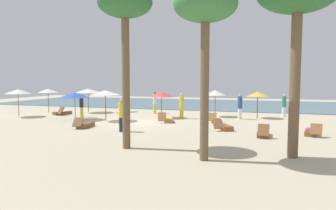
# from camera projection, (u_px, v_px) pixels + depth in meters

# --- Properties ---
(ground_plane) EXTENTS (60.00, 60.00, 0.00)m
(ground_plane) POSITION_uv_depth(u_px,v_px,m) (142.00, 123.00, 21.57)
(ground_plane) COLOR beige
(ocean_water) EXTENTS (48.00, 16.00, 0.06)m
(ocean_water) POSITION_uv_depth(u_px,v_px,m) (194.00, 104.00, 37.73)
(ocean_water) COLOR slate
(ocean_water) RESTS_ON ground_plane
(umbrella_0) EXTENTS (2.28, 2.28, 2.06)m
(umbrella_0) POSITION_uv_depth(u_px,v_px,m) (75.00, 95.00, 22.90)
(umbrella_0) COLOR olive
(umbrella_0) RESTS_ON ground_plane
(umbrella_1) EXTENTS (2.15, 2.15, 2.23)m
(umbrella_1) POSITION_uv_depth(u_px,v_px,m) (105.00, 93.00, 22.28)
(umbrella_1) COLOR brown
(umbrella_1) RESTS_ON ground_plane
(umbrella_2) EXTENTS (1.97, 1.97, 2.22)m
(umbrella_2) POSITION_uv_depth(u_px,v_px,m) (18.00, 92.00, 24.73)
(umbrella_2) COLOR olive
(umbrella_2) RESTS_ON ground_plane
(umbrella_3) EXTENTS (1.78, 1.78, 2.16)m
(umbrella_3) POSITION_uv_depth(u_px,v_px,m) (48.00, 91.00, 27.71)
(umbrella_3) COLOR brown
(umbrella_3) RESTS_ON ground_plane
(umbrella_4) EXTENTS (2.29, 2.29, 2.17)m
(umbrella_4) POSITION_uv_depth(u_px,v_px,m) (88.00, 91.00, 27.84)
(umbrella_4) COLOR brown
(umbrella_4) RESTS_ON ground_plane
(umbrella_5) EXTENTS (1.71, 1.71, 2.06)m
(umbrella_5) POSITION_uv_depth(u_px,v_px,m) (258.00, 94.00, 23.84)
(umbrella_5) COLOR brown
(umbrella_5) RESTS_ON ground_plane
(umbrella_6) EXTENTS (1.75, 1.75, 2.15)m
(umbrella_6) POSITION_uv_depth(u_px,v_px,m) (215.00, 93.00, 24.75)
(umbrella_6) COLOR brown
(umbrella_6) RESTS_ON ground_plane
(umbrella_7) EXTENTS (1.89, 1.89, 2.07)m
(umbrella_7) POSITION_uv_depth(u_px,v_px,m) (162.00, 94.00, 24.05)
(umbrella_7) COLOR brown
(umbrella_7) RESTS_ON ground_plane
(lounger_0) EXTENTS (1.24, 1.75, 0.73)m
(lounger_0) POSITION_uv_depth(u_px,v_px,m) (62.00, 113.00, 26.33)
(lounger_0) COLOR brown
(lounger_0) RESTS_ON ground_plane
(lounger_1) EXTENTS (0.83, 1.76, 0.68)m
(lounger_1) POSITION_uv_depth(u_px,v_px,m) (85.00, 125.00, 19.35)
(lounger_1) COLOR brown
(lounger_1) RESTS_ON ground_plane
(lounger_2) EXTENTS (0.89, 1.75, 0.71)m
(lounger_2) POSITION_uv_depth(u_px,v_px,m) (312.00, 132.00, 16.71)
(lounger_2) COLOR brown
(lounger_2) RESTS_ON ground_plane
(lounger_3) EXTENTS (0.87, 1.77, 0.68)m
(lounger_3) POSITION_uv_depth(u_px,v_px,m) (215.00, 119.00, 22.06)
(lounger_3) COLOR olive
(lounger_3) RESTS_ON ground_plane
(lounger_4) EXTENTS (0.63, 1.65, 0.74)m
(lounger_4) POSITION_uv_depth(u_px,v_px,m) (263.00, 133.00, 16.35)
(lounger_4) COLOR brown
(lounger_4) RESTS_ON ground_plane
(lounger_5) EXTENTS (1.28, 1.77, 0.69)m
(lounger_5) POSITION_uv_depth(u_px,v_px,m) (224.00, 127.00, 18.51)
(lounger_5) COLOR brown
(lounger_5) RESTS_ON ground_plane
(lounger_6) EXTENTS (1.12, 1.74, 0.74)m
(lounger_6) POSITION_uv_depth(u_px,v_px,m) (168.00, 120.00, 21.81)
(lounger_6) COLOR olive
(lounger_6) RESTS_ON ground_plane
(person_0) EXTENTS (0.43, 0.43, 1.96)m
(person_0) POSITION_uv_depth(u_px,v_px,m) (155.00, 102.00, 27.04)
(person_0) COLOR yellow
(person_0) RESTS_ON ground_plane
(person_1) EXTENTS (0.47, 0.47, 1.85)m
(person_1) POSITION_uv_depth(u_px,v_px,m) (284.00, 105.00, 24.85)
(person_1) COLOR white
(person_1) RESTS_ON ground_plane
(person_2) EXTENTS (0.47, 0.47, 1.95)m
(person_2) POSITION_uv_depth(u_px,v_px,m) (182.00, 106.00, 23.69)
(person_2) COLOR yellow
(person_2) RESTS_ON ground_plane
(person_3) EXTENTS (0.50, 0.50, 1.92)m
(person_3) POSITION_uv_depth(u_px,v_px,m) (240.00, 106.00, 23.35)
(person_3) COLOR white
(person_3) RESTS_ON ground_plane
(person_4) EXTENTS (0.44, 0.44, 1.84)m
(person_4) POSITION_uv_depth(u_px,v_px,m) (81.00, 105.00, 24.58)
(person_4) COLOR yellow
(person_4) RESTS_ON ground_plane
(person_5) EXTENTS (0.50, 0.50, 1.91)m
(person_5) POSITION_uv_depth(u_px,v_px,m) (122.00, 115.00, 17.76)
(person_5) COLOR #26262D
(person_5) RESTS_ON ground_plane
(palm_1) EXTENTS (2.32, 2.32, 6.35)m
(palm_1) POSITION_uv_depth(u_px,v_px,m) (205.00, 11.00, 11.09)
(palm_1) COLOR brown
(palm_1) RESTS_ON ground_plane
(palm_3) EXTENTS (2.34, 2.34, 6.92)m
(palm_3) POSITION_uv_depth(u_px,v_px,m) (125.00, 9.00, 13.06)
(palm_3) COLOR brown
(palm_3) RESTS_ON ground_plane
(dog) EXTENTS (0.68, 0.31, 0.32)m
(dog) POSITION_uv_depth(u_px,v_px,m) (126.00, 116.00, 24.33)
(dog) COLOR black
(dog) RESTS_ON ground_plane
(surfboard) EXTENTS (1.86, 2.00, 0.07)m
(surfboard) POSITION_uv_depth(u_px,v_px,m) (127.00, 112.00, 28.11)
(surfboard) COLOR #338CCC
(surfboard) RESTS_ON ground_plane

